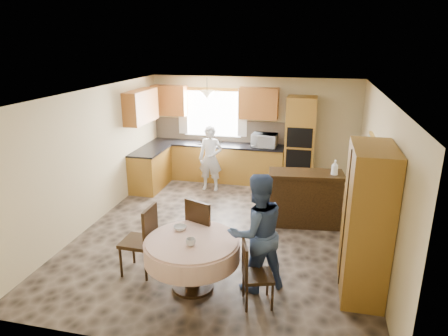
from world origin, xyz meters
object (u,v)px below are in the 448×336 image
chair_left (143,237)px  person_sink (211,158)px  cupboard (366,222)px  chair_right (252,271)px  chair_back (203,228)px  oven_tower (300,143)px  person_dining (257,232)px  dining_table (192,250)px  sideboard (305,200)px

chair_left → person_sink: bearing=-179.3°
person_sink → cupboard: bearing=-48.2°
chair_right → person_sink: size_ratio=0.59×
chair_back → oven_tower: bearing=-86.7°
oven_tower → person_dining: bearing=-94.7°
dining_table → chair_left: 0.84m
cupboard → dining_table: (-2.27, -0.48, -0.45)m
chair_back → chair_right: bearing=158.7°
chair_left → oven_tower: bearing=156.5°
chair_right → dining_table: bearing=60.7°
dining_table → person_sink: bearing=101.2°
person_sink → chair_left: bearing=-91.5°
chair_left → chair_back: bearing=121.0°
sideboard → person_sink: person_sink is taller
cupboard → chair_back: (-2.30, 0.17, -0.43)m
oven_tower → cupboard: size_ratio=1.03×
cupboard → person_dining: size_ratio=1.23×
dining_table → oven_tower: bearing=75.0°
cupboard → chair_left: 3.12m
oven_tower → chair_right: 4.70m
cupboard → chair_left: size_ratio=1.94×
chair_left → chair_right: (1.67, -0.38, -0.10)m
chair_back → person_sink: person_sink is taller
oven_tower → chair_right: bearing=-94.1°
dining_table → person_dining: bearing=14.9°
cupboard → chair_left: cupboard is taller
oven_tower → cupboard: oven_tower is taller
oven_tower → sideboard: (0.23, -2.06, -0.58)m
dining_table → chair_back: (-0.03, 0.64, 0.02)m
oven_tower → chair_back: oven_tower is taller
chair_right → person_dining: bearing=-15.7°
person_sink → chair_right: bearing=-68.4°
oven_tower → sideboard: 2.15m
person_sink → person_dining: size_ratio=0.89×
chair_right → person_sink: (-1.62, 3.97, 0.26)m
cupboard → dining_table: bearing=-168.1°
oven_tower → chair_right: oven_tower is taller
sideboard → dining_table: 2.81m
oven_tower → person_dining: 4.27m
chair_left → chair_back: (0.78, 0.44, 0.01)m
cupboard → chair_right: size_ratio=2.33×
sideboard → chair_right: sideboard is taller
sideboard → chair_left: (-2.23, -2.21, 0.11)m
chair_back → chair_right: size_ratio=1.23×
chair_right → cupboard: bearing=-83.1°
cupboard → chair_right: (-1.40, -0.65, -0.54)m
chair_left → chair_right: bearing=78.9°
sideboard → person_dining: person_dining is taller
chair_right → person_dining: size_ratio=0.53×
sideboard → person_sink: size_ratio=0.90×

